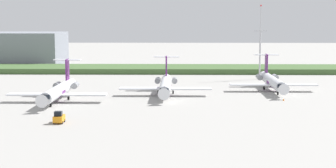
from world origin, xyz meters
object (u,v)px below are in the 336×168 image
(antenna_mast, at_px, (260,49))
(baggage_tug, at_px, (59,118))
(safety_cone_front_marker, at_px, (284,100))
(regional_jet_nearest, at_px, (59,90))
(regional_jet_second, at_px, (165,85))
(regional_jet_third, at_px, (272,81))

(antenna_mast, relative_size, baggage_tug, 7.23)
(safety_cone_front_marker, bearing_deg, regional_jet_nearest, -178.18)
(regional_jet_second, height_order, antenna_mast, antenna_mast)
(baggage_tug, bearing_deg, regional_jet_second, 62.50)
(regional_jet_third, bearing_deg, regional_jet_second, -163.53)
(regional_jet_nearest, relative_size, safety_cone_front_marker, 56.36)
(regional_jet_nearest, relative_size, regional_jet_second, 1.00)
(antenna_mast, bearing_deg, safety_cone_front_marker, -91.11)
(regional_jet_nearest, distance_m, safety_cone_front_marker, 52.52)
(safety_cone_front_marker, bearing_deg, regional_jet_second, 162.38)
(regional_jet_second, distance_m, baggage_tug, 40.87)
(safety_cone_front_marker, bearing_deg, antenna_mast, 88.89)
(regional_jet_second, height_order, safety_cone_front_marker, regional_jet_second)
(regional_jet_nearest, xyz_separation_m, regional_jet_second, (24.59, 10.52, 0.00))
(regional_jet_third, distance_m, safety_cone_front_marker, 17.34)
(regional_jet_nearest, bearing_deg, antenna_mast, 39.98)
(baggage_tug, bearing_deg, regional_jet_third, 43.44)
(antenna_mast, relative_size, safety_cone_front_marker, 42.08)
(antenna_mast, xyz_separation_m, safety_cone_front_marker, (-0.84, -43.02, -9.33))
(regional_jet_second, bearing_deg, regional_jet_third, 16.47)
(baggage_tug, relative_size, safety_cone_front_marker, 5.82)
(regional_jet_nearest, relative_size, regional_jet_third, 1.00)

